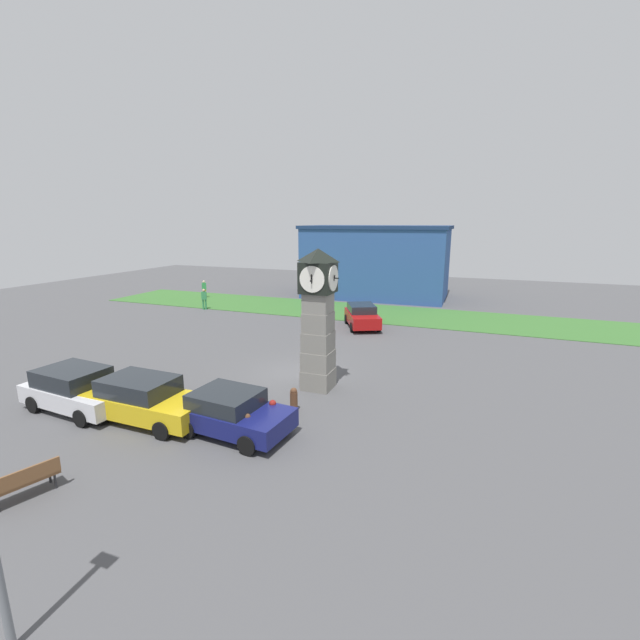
{
  "coord_description": "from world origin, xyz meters",
  "views": [
    {
      "loc": [
        8.0,
        -17.29,
        6.99
      ],
      "look_at": [
        0.65,
        1.52,
        2.33
      ],
      "focal_mm": 24.0,
      "sensor_mm": 36.0,
      "label": 1
    }
  ],
  "objects": [
    {
      "name": "car_silver_hatch",
      "position": [
        0.4,
        9.96,
        0.78
      ],
      "size": [
        3.39,
        4.35,
        1.53
      ],
      "color": "#A51111",
      "rests_on": "ground_plane"
    },
    {
      "name": "pedestrian_near_bench",
      "position": [
        -16.48,
        15.61,
        0.94
      ],
      "size": [
        0.46,
        0.44,
        1.64
      ],
      "color": "gold",
      "rests_on": "ground_plane"
    },
    {
      "name": "pedestrian_crossing_lot",
      "position": [
        -13.16,
        11.07,
        0.97
      ],
      "size": [
        0.47,
        0.42,
        1.69
      ],
      "color": "#338C4C",
      "rests_on": "ground_plane"
    },
    {
      "name": "clock_tower",
      "position": [
        1.63,
        -1.2,
        3.1
      ],
      "size": [
        1.68,
        1.63,
        5.94
      ],
      "color": "gray",
      "rests_on": "ground_plane"
    },
    {
      "name": "bench",
      "position": [
        -2.63,
        -10.97,
        0.52
      ],
      "size": [
        1.01,
        1.69,
        0.9
      ],
      "color": "brown",
      "rests_on": "ground_plane"
    },
    {
      "name": "bollard_near_tower",
      "position": [
        1.25,
        -6.39,
        0.51
      ],
      "size": [
        0.23,
        0.23,
        1.0
      ],
      "color": "brown",
      "rests_on": "ground_plane"
    },
    {
      "name": "warehouse_blue_far",
      "position": [
        -1.79,
        22.44,
        3.33
      ],
      "size": [
        13.48,
        7.86,
        6.63
      ],
      "color": "#2D5193",
      "rests_on": "ground_plane"
    },
    {
      "name": "bollard_far_row",
      "position": [
        1.61,
        -3.66,
        0.46
      ],
      "size": [
        0.29,
        0.29,
        0.92
      ],
      "color": "brown",
      "rests_on": "ground_plane"
    },
    {
      "name": "car_by_building",
      "position": [
        0.41,
        -6.0,
        0.74
      ],
      "size": [
        4.02,
        2.34,
        1.45
      ],
      "color": "navy",
      "rests_on": "ground_plane"
    },
    {
      "name": "car_near_tower",
      "position": [
        -2.99,
        -6.31,
        0.8
      ],
      "size": [
        4.6,
        2.09,
        1.58
      ],
      "color": "gold",
      "rests_on": "ground_plane"
    },
    {
      "name": "ground_plane",
      "position": [
        0.0,
        0.0,
        0.0
      ],
      "size": [
        79.99,
        79.99,
        0.0
      ],
      "primitive_type": "plane",
      "color": "#4C4C4F"
    },
    {
      "name": "grass_verge_far",
      "position": [
        0.25,
        14.66,
        0.02
      ],
      "size": [
        47.99,
        6.81,
        0.04
      ],
      "primitive_type": "cube",
      "color": "#386B2D",
      "rests_on": "ground_plane"
    },
    {
      "name": "car_navy_sedan",
      "position": [
        -6.1,
        -6.49,
        0.8
      ],
      "size": [
        4.46,
        2.35,
        1.59
      ],
      "color": "silver",
      "rests_on": "ground_plane"
    },
    {
      "name": "bollard_mid_row",
      "position": [
        1.55,
        -5.24,
        0.53
      ],
      "size": [
        0.27,
        0.27,
        1.05
      ],
      "color": "maroon",
      "rests_on": "ground_plane"
    }
  ]
}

